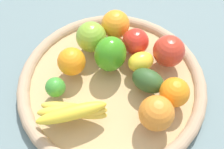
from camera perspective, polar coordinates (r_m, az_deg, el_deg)
The scene contains 14 objects.
ground_plane at distance 0.73m, azimuth 0.00°, elevation -2.57°, with size 2.40×2.40×0.00m, color slate.
basket at distance 0.71m, azimuth 0.00°, elevation -1.83°, with size 0.47×0.47×0.04m.
apple_2 at distance 0.73m, azimuth -4.22°, elevation 7.58°, with size 0.08×0.08×0.08m, color #82AF32.
bell_pepper at distance 0.68m, azimuth -0.33°, elevation 4.16°, with size 0.08×0.08×0.09m, color #3A931A.
lemon_0 at distance 0.70m, azimuth 5.84°, elevation 2.59°, with size 0.07×0.05×0.05m, color yellow.
banana_bunch at distance 0.62m, azimuth -7.97°, elevation -7.43°, with size 0.14×0.15×0.06m.
orange_3 at distance 0.65m, azimuth 12.53°, elevation -3.52°, with size 0.07×0.07×0.07m, color orange.
orange_2 at distance 0.69m, azimuth -8.19°, elevation 2.62°, with size 0.07×0.07×0.07m, color orange.
apple_1 at distance 0.71m, azimuth 11.42°, elevation 4.66°, with size 0.08×0.08×0.08m, color red.
orange_1 at distance 0.76m, azimuth 0.72°, elevation 10.12°, with size 0.08×0.08×0.08m, color orange.
orange_0 at distance 0.61m, azimuth 8.97°, elevation -7.74°, with size 0.08×0.08×0.08m, color orange.
avocado at distance 0.67m, azimuth 7.29°, elevation -1.25°, with size 0.08×0.05×0.05m, color #2E5124.
lime_0 at distance 0.67m, azimuth -11.39°, elevation -2.53°, with size 0.05×0.05×0.05m, color green.
apple_0 at distance 0.73m, azimuth 4.78°, elevation 6.63°, with size 0.07×0.07×0.07m, color red.
Camera 1 is at (-0.31, -0.23, 0.61)m, focal length 45.18 mm.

